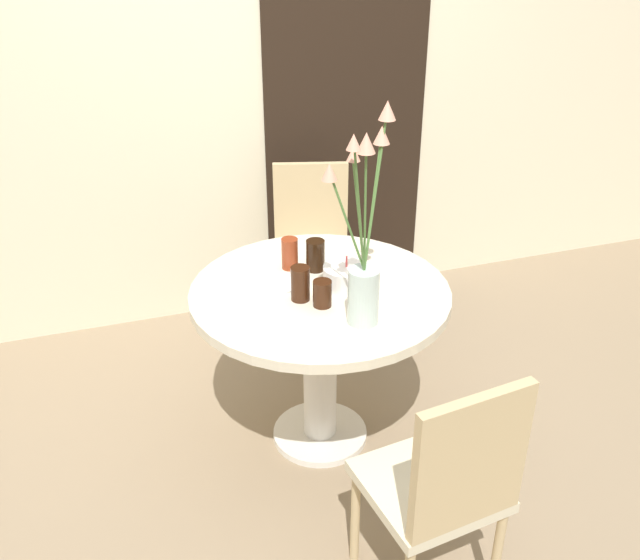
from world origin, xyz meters
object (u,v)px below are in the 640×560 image
Objects in this scene: birthday_cake at (346,276)px; drink_glass_3 at (300,284)px; drink_glass_2 at (315,255)px; side_plate at (274,284)px; chair_left_flank at (445,482)px; flower_vase at (364,254)px; chair_right_flank at (312,243)px; drink_glass_0 at (290,254)px; drink_glass_1 at (322,293)px.

birthday_cake is 1.34× the size of drink_glass_3.
drink_glass_2 reaches higher than birthday_cake.
side_plate is 0.17m from drink_glass_3.
chair_left_flank is 0.79m from flower_vase.
drink_glass_0 is at bearing -99.21° from chair_right_flank.
drink_glass_3 is (-0.04, -0.26, 0.00)m from drink_glass_0.
chair_right_flank is 1.01m from drink_glass_3.
drink_glass_0 is at bearing 127.67° from birthday_cake.
drink_glass_3 is (-0.20, -0.05, 0.03)m from birthday_cake.
drink_glass_3 is at bearing -83.24° from chair_left_flank.
flower_vase is (-0.04, -0.27, 0.23)m from birthday_cake.
chair_right_flank is 1.05m from drink_glass_1.
drink_glass_0 reaches higher than drink_glass_1.
chair_left_flank is at bearing -79.52° from drink_glass_1.
flower_vase is 7.48× the size of drink_glass_1.
chair_right_flank is 0.89m from side_plate.
drink_glass_3 is (-0.16, 0.22, -0.20)m from flower_vase.
flower_vase is 0.48m from drink_glass_2.
chair_left_flank is 4.78× the size of side_plate.
birthday_cake is 1.40× the size of drink_glass_2.
side_plate is 0.22m from drink_glass_2.
chair_left_flank is 1.14m from drink_glass_0.
drink_glass_1 is at bearing -85.06° from drink_glass_0.
drink_glass_0 is 1.28× the size of drink_glass_1.
drink_glass_2 is (0.09, -0.05, -0.00)m from drink_glass_0.
drink_glass_2 reaches higher than side_plate.
chair_left_flank is 0.91m from drink_glass_3.
side_plate is at bearing -160.16° from drink_glass_2.
drink_glass_2 is at bearing 76.97° from drink_glass_1.
birthday_cake is 1.39× the size of drink_glass_0.
drink_glass_0 is 0.97× the size of drink_glass_3.
birthday_cake is at bearing -20.00° from side_plate.
drink_glass_2 is (0.20, 0.07, 0.06)m from side_plate.
flower_vase is at bearing -83.01° from chair_right_flank.
flower_vase is at bearing -53.46° from drink_glass_3.
drink_glass_0 is (0.10, 0.12, 0.06)m from side_plate.
drink_glass_0 is at bearing -88.24° from chair_left_flank.
drink_glass_3 reaches higher than drink_glass_0.
chair_left_flank is at bearing -74.49° from side_plate.
side_plate is at bearing 122.25° from flower_vase.
drink_glass_3 is (-0.13, -0.21, 0.00)m from drink_glass_2.
drink_glass_0 is 0.33m from drink_glass_1.
chair_right_flank is 0.91m from birthday_cake.
drink_glass_3 is at bearing -94.60° from chair_right_flank.
drink_glass_0 is (-0.13, 0.48, -0.20)m from flower_vase.
side_plate is at bearing 114.75° from drink_glass_3.
drink_glass_1 is (-0.14, 0.76, 0.28)m from chair_left_flank.
chair_left_flank is at bearing -76.18° from drink_glass_3.
drink_glass_0 is at bearing 153.27° from drink_glass_2.
flower_vase is at bearing -93.20° from chair_left_flank.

